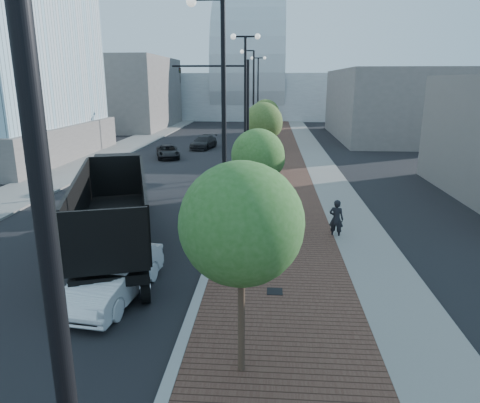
# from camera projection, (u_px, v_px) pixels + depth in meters

# --- Properties ---
(sidewalk) EXTENTS (7.00, 140.00, 0.12)m
(sidewalk) POSITION_uv_depth(u_px,v_px,m) (284.00, 148.00, 44.84)
(sidewalk) COLOR #4C2D23
(sidewalk) RESTS_ON ground
(concrete_strip) EXTENTS (2.40, 140.00, 0.13)m
(concrete_strip) POSITION_uv_depth(u_px,v_px,m) (311.00, 148.00, 44.65)
(concrete_strip) COLOR slate
(concrete_strip) RESTS_ON ground
(curb) EXTENTS (0.30, 140.00, 0.14)m
(curb) POSITION_uv_depth(u_px,v_px,m) (250.00, 148.00, 45.07)
(curb) COLOR gray
(curb) RESTS_ON ground
(west_sidewalk) EXTENTS (4.00, 140.00, 0.12)m
(west_sidewalk) POSITION_uv_depth(u_px,v_px,m) (125.00, 147.00, 45.97)
(west_sidewalk) COLOR slate
(west_sidewalk) RESTS_ON ground
(dump_truck) EXTENTS (6.22, 13.42, 3.27)m
(dump_truck) POSITION_uv_depth(u_px,v_px,m) (117.00, 200.00, 20.15)
(dump_truck) COLOR black
(dump_truck) RESTS_ON ground
(white_sedan) EXTENTS (2.12, 4.67, 1.48)m
(white_sedan) POSITION_uv_depth(u_px,v_px,m) (114.00, 276.00, 13.77)
(white_sedan) COLOR silver
(white_sedan) RESTS_ON ground
(dark_car_mid) EXTENTS (2.97, 4.43, 1.13)m
(dark_car_mid) POSITION_uv_depth(u_px,v_px,m) (168.00, 152.00, 39.31)
(dark_car_mid) COLOR black
(dark_car_mid) RESTS_ON ground
(dark_car_far) EXTENTS (2.62, 4.63, 1.27)m
(dark_car_far) POSITION_uv_depth(u_px,v_px,m) (204.00, 142.00, 44.84)
(dark_car_far) COLOR black
(dark_car_far) RESTS_ON ground
(pedestrian) EXTENTS (0.73, 0.60, 1.72)m
(pedestrian) POSITION_uv_depth(u_px,v_px,m) (336.00, 219.00, 19.09)
(pedestrian) COLOR black
(pedestrian) RESTS_ON ground
(streetlight_0) EXTENTS (1.72, 0.56, 9.28)m
(streetlight_0) POSITION_uv_depth(u_px,v_px,m) (58.00, 325.00, 3.37)
(streetlight_0) COLOR black
(streetlight_0) RESTS_ON ground
(streetlight_1) EXTENTS (1.44, 0.56, 9.21)m
(streetlight_1) POSITION_uv_depth(u_px,v_px,m) (221.00, 151.00, 15.05)
(streetlight_1) COLOR black
(streetlight_1) RESTS_ON ground
(streetlight_2) EXTENTS (1.72, 0.56, 9.28)m
(streetlight_2) POSITION_uv_depth(u_px,v_px,m) (245.00, 113.00, 26.46)
(streetlight_2) COLOR black
(streetlight_2) RESTS_ON ground
(streetlight_3) EXTENTS (1.44, 0.56, 9.21)m
(streetlight_3) POSITION_uv_depth(u_px,v_px,m) (252.00, 109.00, 38.14)
(streetlight_3) COLOR black
(streetlight_3) RESTS_ON ground
(streetlight_4) EXTENTS (1.72, 0.56, 9.28)m
(streetlight_4) POSITION_uv_depth(u_px,v_px,m) (258.00, 98.00, 49.56)
(streetlight_4) COLOR black
(streetlight_4) RESTS_ON ground
(traffic_mast) EXTENTS (5.09, 0.20, 8.00)m
(traffic_mast) POSITION_uv_depth(u_px,v_px,m) (234.00, 107.00, 29.37)
(traffic_mast) COLOR black
(traffic_mast) RESTS_ON ground
(tree_0) EXTENTS (2.70, 2.70, 5.05)m
(tree_0) POSITION_uv_depth(u_px,v_px,m) (244.00, 224.00, 9.39)
(tree_0) COLOR #382619
(tree_0) RESTS_ON ground
(tree_1) EXTENTS (2.47, 2.44, 4.59)m
(tree_1) POSITION_uv_depth(u_px,v_px,m) (259.00, 156.00, 20.06)
(tree_1) COLOR #382619
(tree_1) RESTS_ON ground
(tree_2) EXTENTS (2.76, 2.76, 5.22)m
(tree_2) POSITION_uv_depth(u_px,v_px,m) (264.00, 122.00, 31.49)
(tree_2) COLOR #382619
(tree_2) RESTS_ON ground
(tree_3) EXTENTS (2.67, 2.67, 4.97)m
(tree_3) POSITION_uv_depth(u_px,v_px,m) (266.00, 113.00, 43.09)
(tree_3) COLOR #382619
(tree_3) RESTS_ON ground
(convention_center) EXTENTS (50.00, 30.00, 50.00)m
(convention_center) POSITION_uv_depth(u_px,v_px,m) (251.00, 85.00, 86.95)
(convention_center) COLOR #A1A7AB
(convention_center) RESTS_ON ground
(commercial_block_nw) EXTENTS (14.00, 20.00, 10.00)m
(commercial_block_nw) POSITION_uv_depth(u_px,v_px,m) (120.00, 93.00, 64.39)
(commercial_block_nw) COLOR #655E5B
(commercial_block_nw) RESTS_ON ground
(commercial_block_ne) EXTENTS (12.00, 22.00, 8.00)m
(commercial_block_ne) POSITION_uv_depth(u_px,v_px,m) (388.00, 104.00, 52.57)
(commercial_block_ne) COLOR #67605D
(commercial_block_ne) RESTS_ON ground
(utility_cover_1) EXTENTS (0.50, 0.50, 0.02)m
(utility_cover_1) POSITION_uv_depth(u_px,v_px,m) (275.00, 291.00, 14.10)
(utility_cover_1) COLOR black
(utility_cover_1) RESTS_ON sidewalk
(utility_cover_2) EXTENTS (0.50, 0.50, 0.02)m
(utility_cover_2) POSITION_uv_depth(u_px,v_px,m) (274.00, 201.00, 24.68)
(utility_cover_2) COLOR black
(utility_cover_2) RESTS_ON sidewalk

